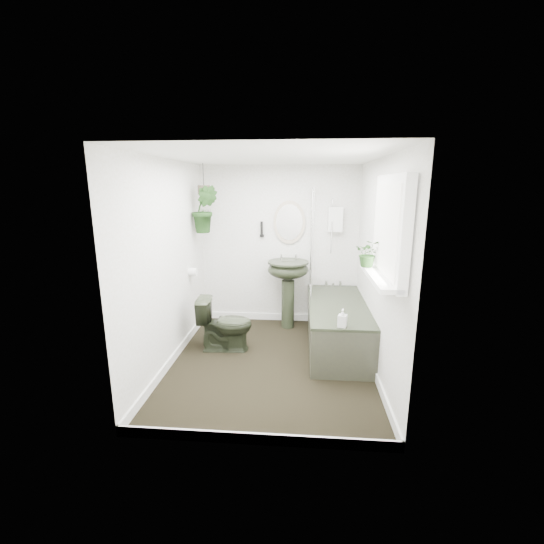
{
  "coord_description": "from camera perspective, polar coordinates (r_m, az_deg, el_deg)",
  "views": [
    {
      "loc": [
        0.33,
        -3.88,
        2.0
      ],
      "look_at": [
        0.0,
        0.15,
        1.05
      ],
      "focal_mm": 24.0,
      "sensor_mm": 36.0,
      "label": 1
    }
  ],
  "objects": [
    {
      "name": "window_sill",
      "position": [
        3.34,
        16.46,
        -0.67
      ],
      "size": [
        0.18,
        1.0,
        0.04
      ],
      "primitive_type": "cube",
      "color": "white",
      "rests_on": "wall_right"
    },
    {
      "name": "wall_back",
      "position": [
        5.37,
        1.12,
        4.13
      ],
      "size": [
        2.3,
        0.02,
        2.3
      ],
      "primitive_type": "cube",
      "color": "white",
      "rests_on": "ground"
    },
    {
      "name": "toilet_roll_holder",
      "position": [
        4.92,
        -12.33,
        0.01
      ],
      "size": [
        0.11,
        0.11,
        0.11
      ],
      "primitive_type": "cylinder",
      "rotation": [
        0.0,
        1.57,
        0.0
      ],
      "color": "white",
      "rests_on": "wall_left"
    },
    {
      "name": "hanging_plant",
      "position": [
        5.01,
        -10.51,
        9.65
      ],
      "size": [
        0.37,
        0.31,
        0.63
      ],
      "primitive_type": "imported",
      "rotation": [
        0.0,
        0.0,
        0.1
      ],
      "color": "black",
      "rests_on": "ceiling"
    },
    {
      "name": "floor",
      "position": [
        4.38,
        -0.17,
        -14.08
      ],
      "size": [
        2.3,
        2.8,
        0.02
      ],
      "primitive_type": "cube",
      "color": "black",
      "rests_on": "ground"
    },
    {
      "name": "toilet",
      "position": [
        4.6,
        -7.37,
        -8.05
      ],
      "size": [
        0.68,
        0.41,
        0.67
      ],
      "primitive_type": "imported",
      "rotation": [
        0.0,
        0.0,
        1.63
      ],
      "color": "black",
      "rests_on": "floor"
    },
    {
      "name": "hanging_pot",
      "position": [
        5.0,
        -10.63,
        12.55
      ],
      "size": [
        0.16,
        0.16,
        0.12
      ],
      "primitive_type": "cylinder",
      "color": "#4B4234",
      "rests_on": "ceiling"
    },
    {
      "name": "wall_left",
      "position": [
        4.24,
        -16.0,
        1.15
      ],
      "size": [
        0.02,
        2.8,
        2.3
      ],
      "primitive_type": "cube",
      "color": "white",
      "rests_on": "ground"
    },
    {
      "name": "oval_mirror",
      "position": [
        5.27,
        2.74,
        7.79
      ],
      "size": [
        0.46,
        0.03,
        0.62
      ],
      "primitive_type": "ellipsoid",
      "color": "#BBAB92",
      "rests_on": "wall_back"
    },
    {
      "name": "wall_sconce",
      "position": [
        5.3,
        -1.63,
        6.74
      ],
      "size": [
        0.04,
        0.04,
        0.22
      ],
      "primitive_type": "cylinder",
      "color": "black",
      "rests_on": "wall_back"
    },
    {
      "name": "pedestal_sink",
      "position": [
        5.22,
        2.52,
        -3.52
      ],
      "size": [
        0.66,
        0.59,
        0.99
      ],
      "primitive_type": null,
      "rotation": [
        0.0,
        0.0,
        0.17
      ],
      "color": "black",
      "rests_on": "floor"
    },
    {
      "name": "ceiling",
      "position": [
        3.9,
        -0.19,
        17.78
      ],
      "size": [
        2.3,
        2.8,
        0.02
      ],
      "primitive_type": "cube",
      "color": "white",
      "rests_on": "ground"
    },
    {
      "name": "window_blinds",
      "position": [
        3.27,
        17.37,
        6.48
      ],
      "size": [
        0.01,
        0.86,
        0.76
      ],
      "primitive_type": "cube",
      "color": "white",
      "rests_on": "wall_right"
    },
    {
      "name": "wall_front",
      "position": [
        2.63,
        -2.82,
        -5.68
      ],
      "size": [
        2.3,
        0.02,
        2.3
      ],
      "primitive_type": "cube",
      "color": "white",
      "rests_on": "ground"
    },
    {
      "name": "skirting",
      "position": [
        4.35,
        -0.17,
        -13.38
      ],
      "size": [
        2.3,
        2.8,
        0.1
      ],
      "primitive_type": "cube",
      "color": "white",
      "rests_on": "floor"
    },
    {
      "name": "bath_screen",
      "position": [
        4.92,
        6.3,
        4.75
      ],
      "size": [
        0.04,
        0.72,
        1.4
      ],
      "primitive_type": null,
      "color": "silver",
      "rests_on": "bathtub"
    },
    {
      "name": "sill_plant",
      "position": [
        3.59,
        14.9,
        2.85
      ],
      "size": [
        0.27,
        0.25,
        0.26
      ],
      "primitive_type": "imported",
      "rotation": [
        0.0,
        0.0,
        -0.2
      ],
      "color": "black",
      "rests_on": "window_sill"
    },
    {
      "name": "soap_bottle",
      "position": [
        3.86,
        10.99,
        -7.1
      ],
      "size": [
        0.11,
        0.11,
        0.19
      ],
      "primitive_type": "imported",
      "rotation": [
        0.0,
        0.0,
        -0.29
      ],
      "color": "black",
      "rests_on": "bathtub"
    },
    {
      "name": "wall_right",
      "position": [
        4.05,
        16.39,
        0.58
      ],
      "size": [
        0.02,
        2.8,
        2.3
      ],
      "primitive_type": "cube",
      "color": "white",
      "rests_on": "ground"
    },
    {
      "name": "shower_box",
      "position": [
        5.26,
        9.91,
        8.14
      ],
      "size": [
        0.2,
        0.1,
        0.35
      ],
      "primitive_type": "cube",
      "color": "white",
      "rests_on": "wall_back"
    },
    {
      "name": "window_recess",
      "position": [
        3.28,
        18.14,
        6.44
      ],
      "size": [
        0.08,
        1.0,
        0.9
      ],
      "primitive_type": "cube",
      "color": "white",
      "rests_on": "wall_right"
    },
    {
      "name": "bathtub",
      "position": [
        4.72,
        10.18,
        -8.21
      ],
      "size": [
        0.72,
        1.72,
        0.58
      ],
      "primitive_type": null,
      "color": "black",
      "rests_on": "floor"
    }
  ]
}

